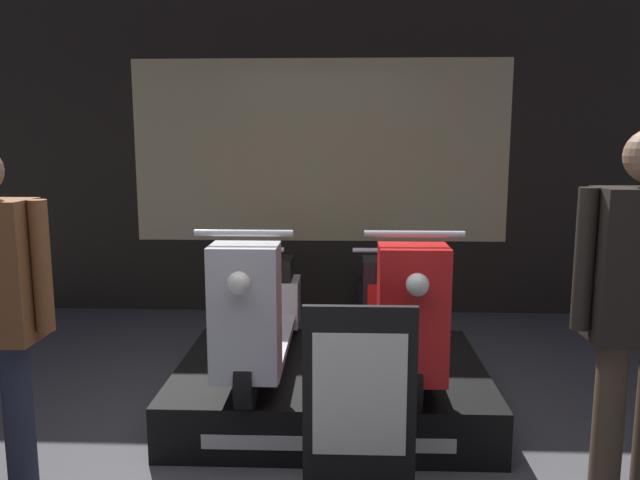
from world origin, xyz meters
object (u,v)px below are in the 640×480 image
scooter_display_right (401,313)px  price_sign_board (359,407)px  scooter_backrow_0 (261,306)px  scooter_backrow_1 (382,307)px  person_right_browsing (640,300)px  scooter_display_left (261,312)px

scooter_display_right → price_sign_board: (-0.27, -0.93, -0.17)m
scooter_backrow_0 → scooter_backrow_1: same height
scooter_backrow_0 → scooter_backrow_1: size_ratio=1.00×
person_right_browsing → price_sign_board: (-1.17, 0.06, -0.52)m
scooter_backrow_1 → price_sign_board: 2.21m
person_right_browsing → price_sign_board: bearing=177.1°
price_sign_board → scooter_backrow_0: bearing=108.5°
scooter_display_right → scooter_backrow_0: 1.64m
price_sign_board → person_right_browsing: bearing=-2.9°
price_sign_board → scooter_display_left: bearing=121.3°
scooter_display_left → scooter_display_right: size_ratio=1.00×
scooter_display_left → scooter_backrow_1: scooter_display_left is taller
scooter_display_right → price_sign_board: scooter_display_right is taller
scooter_backrow_0 → price_sign_board: (0.73, -2.19, 0.14)m
scooter_backrow_0 → scooter_backrow_1: (0.96, 0.00, 0.00)m
scooter_display_right → scooter_backrow_1: bearing=91.7°
scooter_display_left → price_sign_board: (0.57, -0.93, -0.17)m
scooter_backrow_1 → person_right_browsing: 2.53m
scooter_backrow_1 → price_sign_board: price_sign_board is taller
scooter_backrow_0 → person_right_browsing: person_right_browsing is taller
scooter_display_left → scooter_backrow_0: bearing=97.6°
scooter_display_left → scooter_backrow_1: size_ratio=1.00×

